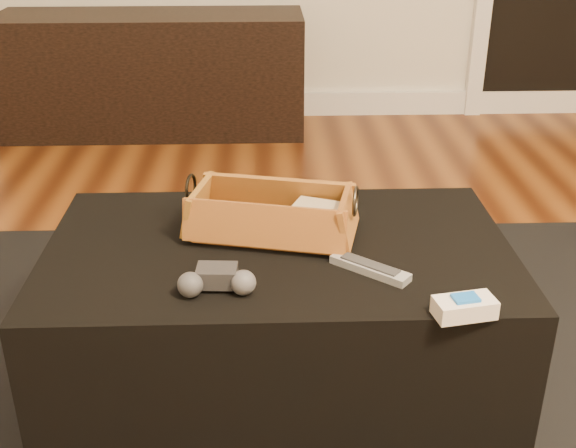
{
  "coord_description": "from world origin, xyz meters",
  "views": [
    {
      "loc": [
        -0.26,
        -0.98,
        1.15
      ],
      "look_at": [
        -0.21,
        0.38,
        0.49
      ],
      "focal_mm": 45.0,
      "sensor_mm": 36.0,
      "label": 1
    }
  ],
  "objects_px": {
    "media_cabinet": "(153,74)",
    "tv_remote": "(262,227)",
    "wicker_basket": "(272,217)",
    "game_controller": "(217,281)",
    "cream_gadget": "(464,307)",
    "silver_remote": "(370,268)",
    "ottoman": "(279,327)"
  },
  "relations": [
    {
      "from": "media_cabinet",
      "to": "tv_remote",
      "type": "relative_size",
      "value": 7.47
    },
    {
      "from": "media_cabinet",
      "to": "wicker_basket",
      "type": "bearing_deg",
      "value": -75.12
    },
    {
      "from": "media_cabinet",
      "to": "game_controller",
      "type": "height_order",
      "value": "media_cabinet"
    },
    {
      "from": "media_cabinet",
      "to": "cream_gadget",
      "type": "xyz_separation_m",
      "value": [
        0.89,
        -2.4,
        0.17
      ]
    },
    {
      "from": "tv_remote",
      "to": "silver_remote",
      "type": "distance_m",
      "value": 0.27
    },
    {
      "from": "ottoman",
      "to": "tv_remote",
      "type": "relative_size",
      "value": 5.17
    },
    {
      "from": "tv_remote",
      "to": "ottoman",
      "type": "bearing_deg",
      "value": -45.16
    },
    {
      "from": "media_cabinet",
      "to": "wicker_basket",
      "type": "height_order",
      "value": "media_cabinet"
    },
    {
      "from": "cream_gadget",
      "to": "game_controller",
      "type": "bearing_deg",
      "value": 167.51
    },
    {
      "from": "media_cabinet",
      "to": "tv_remote",
      "type": "bearing_deg",
      "value": -75.74
    },
    {
      "from": "tv_remote",
      "to": "wicker_basket",
      "type": "distance_m",
      "value": 0.03
    },
    {
      "from": "game_controller",
      "to": "cream_gadget",
      "type": "distance_m",
      "value": 0.46
    },
    {
      "from": "media_cabinet",
      "to": "silver_remote",
      "type": "xyz_separation_m",
      "value": [
        0.74,
        -2.23,
        0.16
      ]
    },
    {
      "from": "game_controller",
      "to": "cream_gadget",
      "type": "xyz_separation_m",
      "value": [
        0.45,
        -0.1,
        -0.01
      ]
    },
    {
      "from": "media_cabinet",
      "to": "ottoman",
      "type": "distance_m",
      "value": 2.18
    },
    {
      "from": "silver_remote",
      "to": "cream_gadget",
      "type": "distance_m",
      "value": 0.22
    },
    {
      "from": "tv_remote",
      "to": "wicker_basket",
      "type": "bearing_deg",
      "value": 30.87
    },
    {
      "from": "media_cabinet",
      "to": "game_controller",
      "type": "relative_size",
      "value": 9.55
    },
    {
      "from": "tv_remote",
      "to": "game_controller",
      "type": "relative_size",
      "value": 1.28
    },
    {
      "from": "wicker_basket",
      "to": "cream_gadget",
      "type": "xyz_separation_m",
      "value": [
        0.34,
        -0.34,
        -0.03
      ]
    },
    {
      "from": "ottoman",
      "to": "game_controller",
      "type": "xyz_separation_m",
      "value": [
        -0.12,
        -0.19,
        0.23
      ]
    },
    {
      "from": "ottoman",
      "to": "game_controller",
      "type": "bearing_deg",
      "value": -122.79
    },
    {
      "from": "wicker_basket",
      "to": "silver_remote",
      "type": "height_order",
      "value": "wicker_basket"
    },
    {
      "from": "tv_remote",
      "to": "cream_gadget",
      "type": "distance_m",
      "value": 0.49
    },
    {
      "from": "tv_remote",
      "to": "silver_remote",
      "type": "xyz_separation_m",
      "value": [
        0.22,
        -0.17,
        -0.01
      ]
    },
    {
      "from": "tv_remote",
      "to": "media_cabinet",
      "type": "bearing_deg",
      "value": 111.42
    },
    {
      "from": "ottoman",
      "to": "tv_remote",
      "type": "bearing_deg",
      "value": 127.68
    },
    {
      "from": "wicker_basket",
      "to": "ottoman",
      "type": "bearing_deg",
      "value": -76.14
    },
    {
      "from": "media_cabinet",
      "to": "ottoman",
      "type": "height_order",
      "value": "media_cabinet"
    },
    {
      "from": "silver_remote",
      "to": "cream_gadget",
      "type": "xyz_separation_m",
      "value": [
        0.15,
        -0.16,
        0.01
      ]
    },
    {
      "from": "media_cabinet",
      "to": "game_controller",
      "type": "bearing_deg",
      "value": -79.21
    },
    {
      "from": "media_cabinet",
      "to": "cream_gadget",
      "type": "relative_size",
      "value": 12.28
    }
  ]
}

